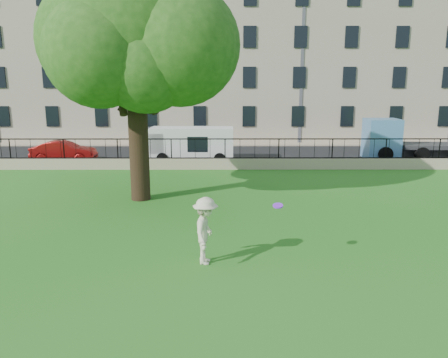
{
  "coord_description": "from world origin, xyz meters",
  "views": [
    {
      "loc": [
        -0.14,
        -12.13,
        4.67
      ],
      "look_at": [
        -0.09,
        3.5,
        1.27
      ],
      "focal_mm": 35.0,
      "sensor_mm": 36.0,
      "label": 1
    }
  ],
  "objects_px": {
    "white_van": "(192,145)",
    "blue_truck": "(414,139)",
    "man": "(206,231)",
    "frisbee": "(278,206)",
    "tree": "(131,31)",
    "red_sedan": "(64,152)"
  },
  "relations": [
    {
      "from": "man",
      "to": "blue_truck",
      "type": "relative_size",
      "value": 0.3
    },
    {
      "from": "tree",
      "to": "man",
      "type": "xyz_separation_m",
      "value": [
        3.08,
        -6.7,
        -5.77
      ]
    },
    {
      "from": "red_sedan",
      "to": "blue_truck",
      "type": "distance_m",
      "value": 21.91
    },
    {
      "from": "man",
      "to": "blue_truck",
      "type": "height_order",
      "value": "blue_truck"
    },
    {
      "from": "tree",
      "to": "red_sedan",
      "type": "distance_m",
      "value": 12.43
    },
    {
      "from": "man",
      "to": "red_sedan",
      "type": "distance_m",
      "value": 18.17
    },
    {
      "from": "red_sedan",
      "to": "white_van",
      "type": "height_order",
      "value": "white_van"
    },
    {
      "from": "man",
      "to": "frisbee",
      "type": "xyz_separation_m",
      "value": [
        1.88,
        -0.02,
        0.69
      ]
    },
    {
      "from": "white_van",
      "to": "man",
      "type": "bearing_deg",
      "value": -83.7
    },
    {
      "from": "tree",
      "to": "white_van",
      "type": "relative_size",
      "value": 2.0
    },
    {
      "from": "tree",
      "to": "man",
      "type": "relative_size",
      "value": 5.57
    },
    {
      "from": "red_sedan",
      "to": "white_van",
      "type": "bearing_deg",
      "value": -92.2
    },
    {
      "from": "white_van",
      "to": "blue_truck",
      "type": "xyz_separation_m",
      "value": [
        14.0,
        1.0,
        0.22
      ]
    },
    {
      "from": "tree",
      "to": "blue_truck",
      "type": "relative_size",
      "value": 1.66
    },
    {
      "from": "man",
      "to": "red_sedan",
      "type": "height_order",
      "value": "man"
    },
    {
      "from": "blue_truck",
      "to": "white_van",
      "type": "bearing_deg",
      "value": -173.09
    },
    {
      "from": "man",
      "to": "frisbee",
      "type": "height_order",
      "value": "man"
    },
    {
      "from": "tree",
      "to": "white_van",
      "type": "distance_m",
      "value": 10.67
    },
    {
      "from": "white_van",
      "to": "blue_truck",
      "type": "relative_size",
      "value": 0.83
    },
    {
      "from": "blue_truck",
      "to": "man",
      "type": "bearing_deg",
      "value": -124.32
    },
    {
      "from": "frisbee",
      "to": "blue_truck",
      "type": "bearing_deg",
      "value": 57.25
    },
    {
      "from": "frisbee",
      "to": "blue_truck",
      "type": "height_order",
      "value": "blue_truck"
    }
  ]
}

